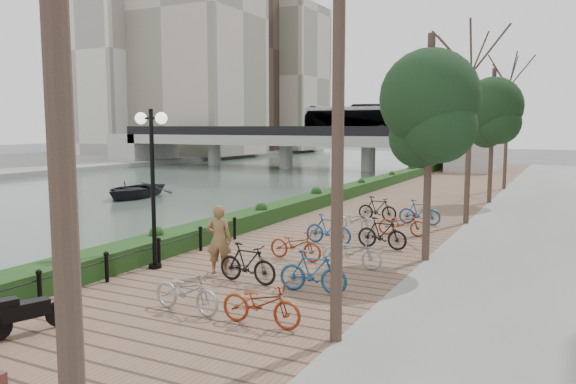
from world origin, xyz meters
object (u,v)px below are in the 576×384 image
Objects in this scene: boat at (133,190)px; pedestrian at (219,239)px; motorcycle at (29,311)px; lamppost at (152,153)px.

pedestrian is at bearing -49.61° from boat.
motorcycle is at bearing 60.90° from pedestrian.
lamppost is at bearing -12.25° from pedestrian.
boat is at bearing 133.86° from lamppost.
pedestrian is 0.38× the size of boat.
lamppost reaches higher than pedestrian.
lamppost is 3.17× the size of motorcycle.
boat is at bearing 147.40° from motorcycle.
pedestrian is 21.17m from boat.
motorcycle reaches higher than boat.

